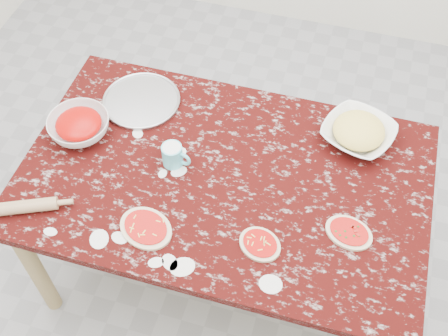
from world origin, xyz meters
TOP-DOWN VIEW (x-y plane):
  - ground at (0.00, 0.00)m, footprint 4.00×4.00m
  - worktable at (0.00, 0.00)m, footprint 1.60×1.00m
  - pizza_tray at (-0.46, 0.28)m, footprint 0.37×0.37m
  - sauce_bowl at (-0.63, 0.05)m, footprint 0.31×0.31m
  - cheese_bowl at (0.47, 0.33)m, footprint 0.36×0.36m
  - flour_mug at (-0.21, 0.01)m, footprint 0.12×0.08m
  - pizza_left at (-0.21, -0.31)m, footprint 0.25×0.23m
  - pizza_mid at (0.21, -0.26)m, footprint 0.20×0.18m
  - pizza_right at (0.51, -0.13)m, footprint 0.21×0.18m
  - rolling_pin at (-0.67, -0.36)m, footprint 0.25×0.15m

SIDE VIEW (x-z plane):
  - ground at x=0.00m, z-range 0.00..0.00m
  - worktable at x=0.00m, z-range 0.29..1.04m
  - pizza_tray at x=-0.46m, z-range 0.75..0.76m
  - pizza_right at x=0.51m, z-range 0.75..0.77m
  - pizza_mid at x=0.21m, z-range 0.75..0.77m
  - pizza_left at x=-0.21m, z-range 0.75..0.77m
  - rolling_pin at x=-0.67m, z-range 0.75..0.80m
  - cheese_bowl at x=0.47m, z-range 0.75..0.82m
  - sauce_bowl at x=-0.63m, z-range 0.75..0.83m
  - flour_mug at x=-0.21m, z-range 0.75..0.85m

